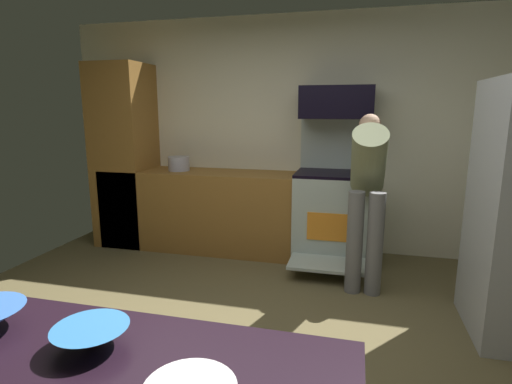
% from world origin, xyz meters
% --- Properties ---
extents(ground_plane, '(5.20, 4.80, 0.02)m').
position_xyz_m(ground_plane, '(0.00, 0.00, -0.01)').
color(ground_plane, brown).
extents(wall_back, '(5.20, 0.12, 2.60)m').
position_xyz_m(wall_back, '(0.00, 2.34, 1.30)').
color(wall_back, beige).
rests_on(wall_back, ground).
extents(lower_cabinet_run, '(2.40, 0.60, 0.90)m').
position_xyz_m(lower_cabinet_run, '(-0.90, 1.98, 0.45)').
color(lower_cabinet_run, olive).
rests_on(lower_cabinet_run, ground).
extents(cabinet_column, '(0.60, 0.60, 2.10)m').
position_xyz_m(cabinet_column, '(-1.90, 1.98, 1.05)').
color(cabinet_column, olive).
rests_on(cabinet_column, ground).
extents(oven_range, '(0.76, 1.04, 1.49)m').
position_xyz_m(oven_range, '(0.53, 1.96, 0.51)').
color(oven_range, '#B2C2B9').
rests_on(oven_range, ground).
extents(microwave, '(0.74, 0.38, 0.33)m').
position_xyz_m(microwave, '(0.53, 2.06, 1.66)').
color(microwave, black).
rests_on(microwave, oven_range).
extents(person_cook, '(0.31, 0.65, 1.55)m').
position_xyz_m(person_cook, '(0.86, 1.34, 0.92)').
color(person_cook, slate).
rests_on(person_cook, ground).
extents(mixing_bowl_small, '(0.22, 0.22, 0.07)m').
position_xyz_m(mixing_bowl_small, '(0.03, -1.32, 0.93)').
color(mixing_bowl_small, '#3378BB').
rests_on(mixing_bowl_small, counter_island).
extents(stock_pot, '(0.24, 0.24, 0.16)m').
position_xyz_m(stock_pot, '(-1.22, 1.98, 0.98)').
color(stock_pot, '#B2B3C3').
rests_on(stock_pot, lower_cabinet_run).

